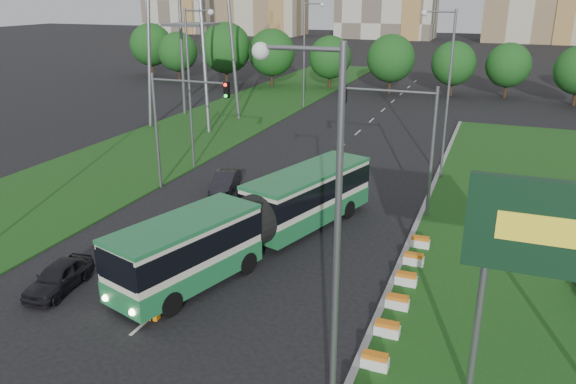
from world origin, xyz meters
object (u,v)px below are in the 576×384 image
at_px(billboard, 571,243).
at_px(traffic_mast_median, 406,130).
at_px(car_left_near, 59,277).
at_px(articulated_bus, 256,218).
at_px(pedestrian, 161,285).
at_px(shopping_trolley, 154,312).
at_px(car_left_far, 225,182).
at_px(traffic_mast_left, 176,114).

height_order(billboard, traffic_mast_median, same).
relative_size(traffic_mast_median, car_left_near, 2.04).
bearing_deg(articulated_bus, pedestrian, -85.93).
distance_m(billboard, pedestrian, 16.31).
bearing_deg(billboard, pedestrian, 174.61).
distance_m(pedestrian, shopping_trolley, 1.35).
bearing_deg(billboard, car_left_near, 177.60).
xyz_separation_m(car_left_far, pedestrian, (4.22, -14.50, 0.26)).
distance_m(traffic_mast_median, car_left_near, 20.53).
relative_size(billboard, articulated_bus, 0.45).
relative_size(traffic_mast_left, articulated_bus, 0.45).
xyz_separation_m(traffic_mast_median, car_left_near, (-13.05, -15.15, -4.68)).
bearing_deg(billboard, shopping_trolley, 178.89).
bearing_deg(car_left_near, car_left_far, 79.93).
xyz_separation_m(car_left_near, shopping_trolley, (5.50, -0.57, -0.33)).
bearing_deg(car_left_near, articulated_bus, 40.84).
distance_m(articulated_bus, pedestrian, 6.96).
bearing_deg(billboard, car_left_far, 140.86).
distance_m(traffic_mast_left, car_left_far, 5.66).
height_order(car_left_far, shopping_trolley, car_left_far).
xyz_separation_m(articulated_bus, car_left_near, (-6.72, -7.31, -1.13)).
relative_size(articulated_bus, car_left_far, 4.39).
relative_size(traffic_mast_median, shopping_trolley, 11.69).
distance_m(traffic_mast_median, traffic_mast_left, 15.19).
relative_size(articulated_bus, car_left_near, 4.55).
bearing_deg(traffic_mast_left, articulated_bus, -37.73).
height_order(billboard, pedestrian, billboard).
bearing_deg(shopping_trolley, billboard, -5.81).
bearing_deg(shopping_trolley, pedestrian, 102.40).
xyz_separation_m(billboard, pedestrian, (-15.38, 1.45, -5.23)).
height_order(traffic_mast_median, car_left_far, traffic_mast_median).
bearing_deg(traffic_mast_left, traffic_mast_median, 3.77).
distance_m(billboard, traffic_mast_median, 17.68).
bearing_deg(traffic_mast_median, pedestrian, -118.51).
height_order(traffic_mast_median, articulated_bus, traffic_mast_median).
distance_m(billboard, articulated_bus, 16.62).
xyz_separation_m(articulated_bus, car_left_far, (-5.80, 7.78, -1.13)).
xyz_separation_m(billboard, articulated_bus, (-13.80, 8.17, -4.37)).
bearing_deg(car_left_far, car_left_near, -106.31).
distance_m(traffic_mast_left, pedestrian, 15.99).
bearing_deg(pedestrian, car_left_near, 80.29).
relative_size(billboard, car_left_near, 2.04).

